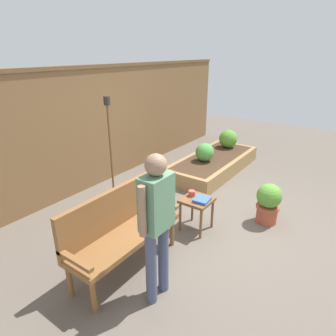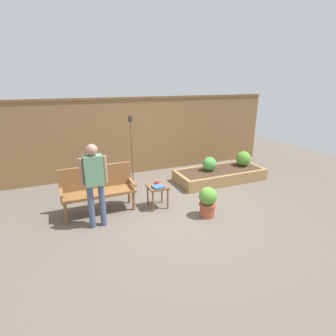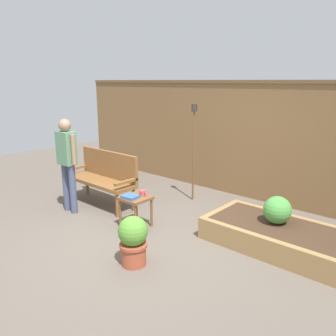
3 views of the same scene
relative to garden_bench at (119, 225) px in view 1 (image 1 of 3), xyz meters
name	(u,v)px [view 1 (image 1 of 3)]	position (x,y,z in m)	size (l,w,h in m)	color
ground_plane	(221,225)	(1.47, -0.59, -0.54)	(14.00, 14.00, 0.00)	#60564C
fence_back	(94,127)	(1.47, 2.01, 0.55)	(8.40, 0.14, 2.16)	brown
garden_bench	(119,225)	(0.00, 0.00, 0.00)	(1.44, 0.48, 0.94)	brown
side_table	(197,204)	(1.17, -0.34, -0.15)	(0.40, 0.40, 0.48)	brown
cup_on_table	(192,193)	(1.20, -0.23, -0.02)	(0.13, 0.09, 0.08)	#CC4C47
book_on_table	(202,200)	(1.15, -0.43, -0.04)	(0.22, 0.19, 0.04)	#38609E
potted_boxwood	(268,202)	(1.93, -1.10, -0.22)	(0.36, 0.36, 0.61)	#A84C33
raised_planter_bed	(213,164)	(3.29, 0.48, -0.39)	(2.40, 1.00, 0.30)	#997547
shrub_near_bench	(205,152)	(2.97, 0.53, -0.06)	(0.37, 0.37, 0.37)	brown
shrub_far_corner	(228,139)	(4.08, 0.53, -0.04)	(0.41, 0.41, 0.41)	brown
tiki_torch	(109,133)	(1.07, 1.19, 0.65)	(0.10, 0.10, 1.76)	brown
person_by_bench	(157,217)	(-0.12, -0.64, 0.39)	(0.47, 0.20, 1.56)	#475170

